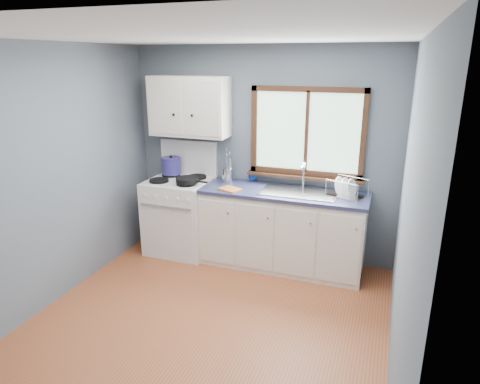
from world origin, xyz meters
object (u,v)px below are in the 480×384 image
(base_cabinets, at_px, (282,233))
(sink, at_px, (299,198))
(dish_rack, at_px, (346,191))
(thermos, at_px, (229,169))
(gas_range, at_px, (180,213))
(stockpot, at_px, (171,165))
(utensil_crock, at_px, (228,175))
(skillet, at_px, (187,180))

(base_cabinets, height_order, sink, sink)
(sink, distance_m, dish_rack, 0.52)
(thermos, height_order, dish_rack, thermos)
(gas_range, relative_size, stockpot, 4.24)
(utensil_crock, relative_size, thermos, 1.47)
(base_cabinets, distance_m, dish_rack, 0.89)
(utensil_crock, height_order, thermos, utensil_crock)
(stockpot, bearing_deg, base_cabinets, -4.21)
(sink, relative_size, stockpot, 2.62)
(stockpot, xyz_separation_m, thermos, (0.75, 0.07, -0.00))
(gas_range, xyz_separation_m, dish_rack, (1.99, 0.08, 0.48))
(gas_range, distance_m, sink, 1.53)
(base_cabinets, relative_size, stockpot, 5.77)
(skillet, xyz_separation_m, utensil_crock, (0.39, 0.29, 0.02))
(stockpot, xyz_separation_m, dish_rack, (2.15, -0.05, -0.09))
(sink, distance_m, utensil_crock, 0.92)
(sink, bearing_deg, utensil_crock, 172.24)
(sink, xyz_separation_m, dish_rack, (0.50, 0.06, 0.11))
(base_cabinets, bearing_deg, thermos, 165.82)
(base_cabinets, relative_size, dish_rack, 4.03)
(thermos, distance_m, dish_rack, 1.41)
(gas_range, xyz_separation_m, stockpot, (-0.16, 0.13, 0.57))
(gas_range, bearing_deg, sink, 0.71)
(base_cabinets, relative_size, sink, 2.20)
(utensil_crock, bearing_deg, base_cabinets, -9.63)
(utensil_crock, distance_m, dish_rack, 1.40)
(stockpot, bearing_deg, dish_rack, -1.35)
(skillet, distance_m, dish_rack, 1.81)
(thermos, relative_size, dish_rack, 0.62)
(gas_range, bearing_deg, utensil_crock, 13.53)
(sink, relative_size, utensil_crock, 2.02)
(gas_range, xyz_separation_m, sink, (1.49, 0.02, 0.37))
(skillet, xyz_separation_m, dish_rack, (1.79, 0.23, -0.01))
(skillet, bearing_deg, gas_range, 146.61)
(sink, distance_m, thermos, 0.94)
(base_cabinets, bearing_deg, stockpot, 175.79)
(utensil_crock, bearing_deg, thermos, 92.32)
(dish_rack, bearing_deg, base_cabinets, -155.27)
(sink, xyz_separation_m, stockpot, (-1.65, 0.11, 0.21))
(utensil_crock, bearing_deg, skillet, -143.25)
(skillet, distance_m, stockpot, 0.46)
(sink, distance_m, stockpot, 1.66)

